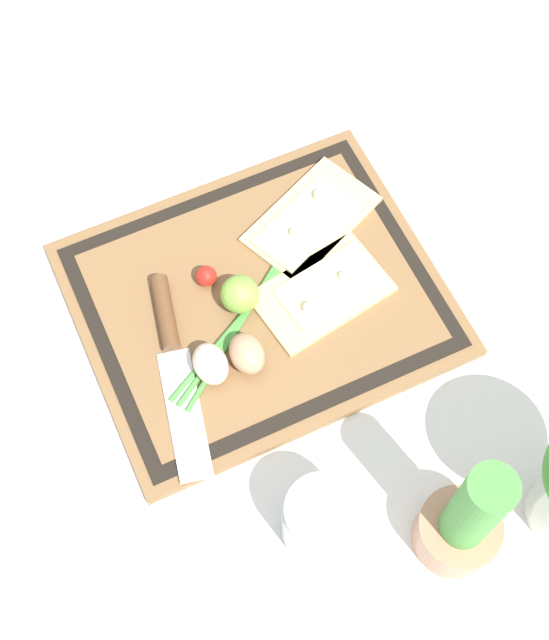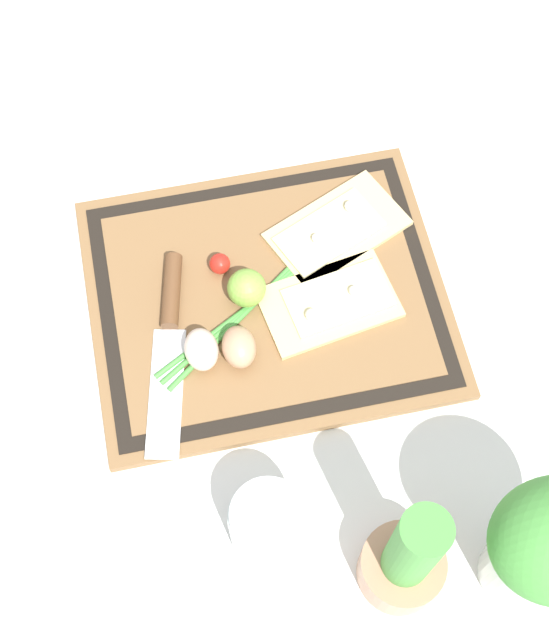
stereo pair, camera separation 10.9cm
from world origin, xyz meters
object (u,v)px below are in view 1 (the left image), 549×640
object	(u,v)px
pizza_slice_near	(310,220)
egg_brown	(247,354)
knife	(171,341)
herb_pot	(465,523)
egg_pink	(211,364)
lime	(240,296)
sauce_jar	(321,521)
pizza_slice_far	(323,291)
cherry_tomato_red	(206,276)

from	to	relation	value
pizza_slice_near	egg_brown	bearing A→B (deg)	43.30
knife	herb_pot	xyz separation A→B (m)	(-0.20, 0.35, 0.05)
egg_brown	egg_pink	xyz separation A→B (m)	(0.04, -0.01, 0.00)
egg_brown	egg_pink	bearing A→B (deg)	-7.64
pizza_slice_near	knife	bearing A→B (deg)	20.64
lime	herb_pot	size ratio (longest dim) A/B	0.22
lime	herb_pot	bearing A→B (deg)	105.24
knife	lime	size ratio (longest dim) A/B	5.45
egg_brown	sauce_jar	size ratio (longest dim) A/B	0.61
knife	sauce_jar	world-z (taller)	sauce_jar
lime	egg_pink	bearing A→B (deg)	44.22
pizza_slice_far	herb_pot	distance (m)	0.34
knife	egg_pink	bearing A→B (deg)	120.19
pizza_slice_near	herb_pot	size ratio (longest dim) A/B	0.92
pizza_slice_far	sauce_jar	xyz separation A→B (m)	(0.13, 0.26, 0.02)
egg_brown	lime	size ratio (longest dim) A/B	1.11
pizza_slice_near	knife	distance (m)	0.25
pizza_slice_near	sauce_jar	xyz separation A→B (m)	(0.16, 0.37, 0.02)
knife	lime	world-z (taller)	lime
egg_brown	herb_pot	world-z (taller)	herb_pot
pizza_slice_far	egg_brown	world-z (taller)	egg_brown
egg_brown	sauce_jar	world-z (taller)	sauce_jar
egg_pink	sauce_jar	xyz separation A→B (m)	(-0.04, 0.22, 0.00)
pizza_slice_near	cherry_tomato_red	xyz separation A→B (m)	(0.16, 0.02, 0.01)
sauce_jar	herb_pot	bearing A→B (deg)	150.96
knife	herb_pot	distance (m)	0.41
lime	pizza_slice_near	bearing A→B (deg)	-150.74
pizza_slice_far	knife	size ratio (longest dim) A/B	0.68
herb_pot	egg_brown	bearing A→B (deg)	-67.06
cherry_tomato_red	lime	bearing A→B (deg)	117.79
lime	herb_pot	world-z (taller)	herb_pot
pizza_slice_far	egg_pink	bearing A→B (deg)	12.70
pizza_slice_near	egg_pink	size ratio (longest dim) A/B	3.69
lime	cherry_tomato_red	world-z (taller)	lime
herb_pot	lime	bearing A→B (deg)	-74.76
sauce_jar	pizza_slice_near	bearing A→B (deg)	-114.23
pizza_slice_near	sauce_jar	world-z (taller)	sauce_jar
knife	egg_brown	xyz separation A→B (m)	(-0.08, 0.06, 0.01)
knife	pizza_slice_near	bearing A→B (deg)	-159.36
egg_pink	sauce_jar	world-z (taller)	sauce_jar
egg_pink	pizza_slice_far	bearing A→B (deg)	-167.30
sauce_jar	cherry_tomato_red	bearing A→B (deg)	-91.09
pizza_slice_far	sauce_jar	world-z (taller)	sauce_jar
lime	sauce_jar	distance (m)	0.29
egg_brown	knife	bearing A→B (deg)	-38.10
pizza_slice_far	pizza_slice_near	bearing A→B (deg)	-106.66
pizza_slice_near	lime	xyz separation A→B (m)	(0.13, 0.07, 0.02)
lime	herb_pot	xyz separation A→B (m)	(-0.10, 0.37, 0.04)
egg_brown	lime	xyz separation A→B (m)	(-0.02, -0.07, 0.00)
knife	lime	xyz separation A→B (m)	(-0.10, -0.01, 0.02)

